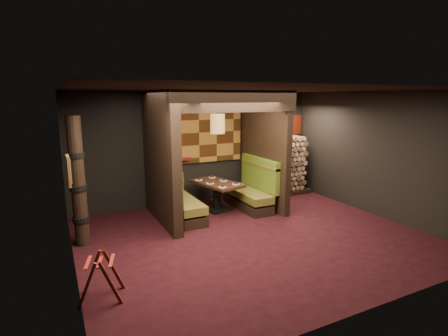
% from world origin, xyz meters
% --- Properties ---
extents(floor, '(6.50, 5.50, 0.02)m').
position_xyz_m(floor, '(0.00, 0.00, -0.01)').
color(floor, black).
rests_on(floor, ground).
extents(ceiling, '(6.50, 5.50, 0.02)m').
position_xyz_m(ceiling, '(0.00, 0.00, 2.86)').
color(ceiling, black).
rests_on(ceiling, ground).
extents(wall_back, '(6.50, 0.02, 2.85)m').
position_xyz_m(wall_back, '(0.00, 2.76, 1.43)').
color(wall_back, black).
rests_on(wall_back, ground).
extents(wall_front, '(6.50, 0.02, 2.85)m').
position_xyz_m(wall_front, '(0.00, -2.76, 1.43)').
color(wall_front, black).
rests_on(wall_front, ground).
extents(wall_left, '(0.02, 5.50, 2.85)m').
position_xyz_m(wall_left, '(-3.26, 0.00, 1.43)').
color(wall_left, black).
rests_on(wall_left, ground).
extents(wall_right, '(0.02, 5.50, 2.85)m').
position_xyz_m(wall_right, '(3.26, 0.00, 1.43)').
color(wall_right, black).
rests_on(wall_right, ground).
extents(partition_left, '(0.20, 2.20, 2.85)m').
position_xyz_m(partition_left, '(-1.35, 1.65, 1.43)').
color(partition_left, black).
rests_on(partition_left, floor).
extents(partition_right, '(0.15, 2.10, 2.85)m').
position_xyz_m(partition_right, '(1.30, 1.70, 1.43)').
color(partition_right, black).
rests_on(partition_right, floor).
extents(header_beam, '(2.85, 0.18, 0.44)m').
position_xyz_m(header_beam, '(-0.02, 0.70, 2.63)').
color(header_beam, black).
rests_on(header_beam, partition_left).
extents(tapa_back_panel, '(2.40, 0.06, 1.55)m').
position_xyz_m(tapa_back_panel, '(-0.02, 2.71, 1.82)').
color(tapa_back_panel, '#9A6727').
rests_on(tapa_back_panel, wall_back).
extents(tapa_side_panel, '(0.04, 1.85, 1.45)m').
position_xyz_m(tapa_side_panel, '(-1.23, 1.82, 1.85)').
color(tapa_side_panel, '#9A6727').
rests_on(tapa_side_panel, partition_left).
extents(lacquer_shelf, '(0.60, 0.12, 0.07)m').
position_xyz_m(lacquer_shelf, '(-0.60, 2.65, 1.18)').
color(lacquer_shelf, maroon).
rests_on(lacquer_shelf, wall_back).
extents(booth_bench_left, '(0.68, 1.60, 1.14)m').
position_xyz_m(booth_bench_left, '(-0.96, 1.65, 0.40)').
color(booth_bench_left, black).
rests_on(booth_bench_left, floor).
extents(booth_bench_right, '(0.68, 1.60, 1.14)m').
position_xyz_m(booth_bench_right, '(0.93, 1.65, 0.40)').
color(booth_bench_right, black).
rests_on(booth_bench_right, floor).
extents(dining_table, '(1.02, 1.46, 0.70)m').
position_xyz_m(dining_table, '(0.07, 1.83, 0.47)').
color(dining_table, black).
rests_on(dining_table, floor).
extents(place_settings, '(0.80, 1.16, 0.03)m').
position_xyz_m(place_settings, '(0.07, 1.83, 0.71)').
color(place_settings, white).
rests_on(place_settings, dining_table).
extents(pendant_lamp, '(0.33, 0.33, 0.97)m').
position_xyz_m(pendant_lamp, '(0.07, 1.78, 2.10)').
color(pendant_lamp, olive).
rests_on(pendant_lamp, ceiling).
extents(framed_picture, '(0.05, 0.36, 0.46)m').
position_xyz_m(framed_picture, '(-3.22, 0.10, 1.62)').
color(framed_picture, brown).
rests_on(framed_picture, wall_left).
extents(luggage_rack, '(0.69, 0.57, 0.65)m').
position_xyz_m(luggage_rack, '(-2.97, -0.91, 0.33)').
color(luggage_rack, '#4E150C').
rests_on(luggage_rack, floor).
extents(totem_column, '(0.31, 0.31, 2.40)m').
position_xyz_m(totem_column, '(-3.05, 1.10, 1.19)').
color(totem_column, black).
rests_on(totem_column, floor).
extents(firewood_stack, '(1.73, 0.70, 1.64)m').
position_xyz_m(firewood_stack, '(2.29, 2.35, 0.82)').
color(firewood_stack, black).
rests_on(firewood_stack, floor).
extents(mosaic_header, '(1.83, 0.10, 0.56)m').
position_xyz_m(mosaic_header, '(2.29, 2.68, 1.92)').
color(mosaic_header, maroon).
rests_on(mosaic_header, wall_back).
extents(bay_front_post, '(0.08, 0.08, 2.85)m').
position_xyz_m(bay_front_post, '(1.39, 1.96, 1.43)').
color(bay_front_post, black).
rests_on(bay_front_post, floor).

